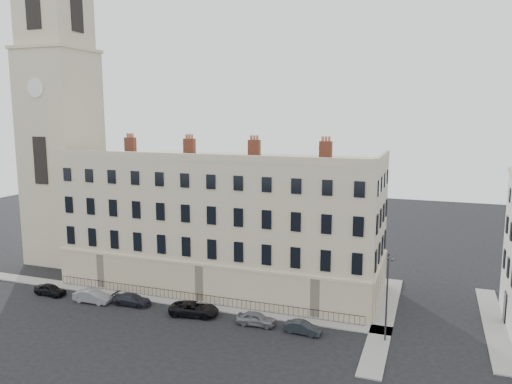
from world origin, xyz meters
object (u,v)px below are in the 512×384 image
car_c (132,300)px  car_d (194,309)px  car_a (50,290)px  streetlamp (387,294)px  car_e (256,319)px  car_f (303,328)px  car_b (93,296)px

car_c → car_d: bearing=-94.2°
car_a → streetlamp: size_ratio=0.46×
car_a → car_e: size_ratio=0.98×
car_e → car_f: 4.61m
car_a → car_e: 24.12m
car_c → car_d: size_ratio=0.84×
car_d → streetlamp: streetlamp is taller
car_e → car_a: bearing=88.2°
streetlamp → car_d: bearing=-159.0°
car_a → car_e: bearing=-86.5°
car_c → car_e: 13.96m
car_d → streetlamp: 18.88m
car_c → car_e: bearing=-93.7°
car_f → car_d: bearing=93.2°
car_c → car_d: 7.35m
car_d → car_f: car_d is taller
car_a → car_b: bearing=-89.0°
car_d → car_c: bearing=79.5°
car_c → car_a: bearing=91.0°
car_f → streetlamp: bearing=-78.7°
car_a → car_d: bearing=-85.9°
car_d → car_f: size_ratio=1.42×
car_f → streetlamp: (7.29, 0.80, 3.89)m
car_a → car_e: car_e is taller
car_d → car_e: size_ratio=1.30×
car_b → streetlamp: 30.46m
car_e → car_d: bearing=86.8°
car_b → car_c: bearing=-81.5°
car_a → car_c: 10.19m
car_e → streetlamp: 12.49m
car_a → car_d: (17.51, 0.37, 0.05)m
car_a → streetlamp: (36.01, 0.82, 3.82)m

